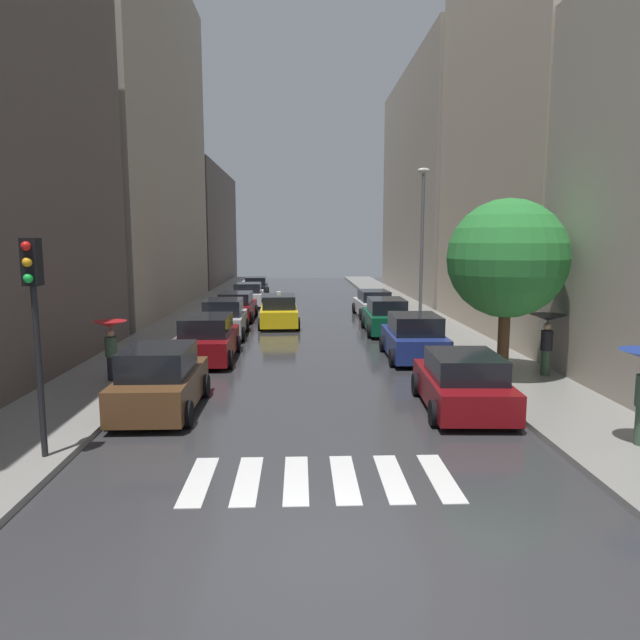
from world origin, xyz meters
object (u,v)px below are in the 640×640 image
at_px(parked_car_left_fifth, 248,295).
at_px(lamp_post_right, 422,238).
at_px(parked_car_right_fourth, 373,304).
at_px(parked_car_right_second, 414,338).
at_px(parked_car_left_nearest, 161,381).
at_px(pedestrian_foreground, 547,329).
at_px(pedestrian_far_side, 110,337).
at_px(traffic_light_left_corner, 34,299).
at_px(parked_car_right_nearest, 463,383).
at_px(parked_car_left_fourth, 237,307).
at_px(parked_car_left_sixth, 256,287).
at_px(parked_car_left_third, 224,319).
at_px(taxi_midroad, 279,311).
at_px(parked_car_right_third, 386,317).
at_px(street_tree_right, 507,259).
at_px(parked_car_left_second, 207,339).

distance_m(parked_car_left_fifth, lamp_post_right, 14.86).
bearing_deg(parked_car_right_fourth, parked_car_right_second, 177.21).
distance_m(parked_car_left_nearest, pedestrian_foreground, 11.81).
xyz_separation_m(pedestrian_far_side, traffic_light_left_corner, (0.68, -6.26, 1.79)).
xyz_separation_m(parked_car_right_nearest, parked_car_right_second, (0.03, 6.49, 0.07)).
xyz_separation_m(parked_car_left_nearest, traffic_light_left_corner, (-1.49, -3.41, 2.48)).
height_order(parked_car_left_nearest, pedestrian_far_side, pedestrian_far_side).
relative_size(parked_car_left_fourth, traffic_light_left_corner, 1.07).
xyz_separation_m(pedestrian_foreground, pedestrian_far_side, (-13.56, -0.15, -0.13)).
relative_size(parked_car_left_sixth, lamp_post_right, 0.54).
relative_size(parked_car_left_nearest, parked_car_left_fourth, 0.87).
relative_size(parked_car_left_third, taxi_midroad, 0.92).
bearing_deg(taxi_midroad, parked_car_right_third, -117.49).
bearing_deg(parked_car_left_fourth, lamp_post_right, -113.32).
height_order(parked_car_left_fifth, pedestrian_far_side, pedestrian_far_side).
bearing_deg(street_tree_right, pedestrian_foreground, 0.57).
xyz_separation_m(parked_car_left_nearest, street_tree_right, (10.01, 2.98, 3.03)).
bearing_deg(parked_car_right_nearest, traffic_light_left_corner, 112.05).
height_order(parked_car_left_fifth, street_tree_right, street_tree_right).
height_order(parked_car_left_fourth, taxi_midroad, taxi_midroad).
height_order(parked_car_left_second, parked_car_right_nearest, parked_car_left_second).
height_order(parked_car_left_second, parked_car_left_sixth, parked_car_left_second).
relative_size(parked_car_right_third, parked_car_right_fourth, 1.02).
relative_size(parked_car_right_nearest, parked_car_right_fourth, 0.96).
bearing_deg(street_tree_right, parked_car_right_third, 103.63).
height_order(parked_car_left_third, parked_car_right_third, parked_car_left_third).
distance_m(parked_car_left_second, parked_car_right_second, 7.67).
height_order(parked_car_left_second, parked_car_right_third, parked_car_left_second).
distance_m(parked_car_right_fourth, taxi_midroad, 6.43).
bearing_deg(parked_car_left_third, parked_car_right_fourth, -50.48).
bearing_deg(parked_car_right_fourth, traffic_light_left_corner, 154.12).
distance_m(pedestrian_far_side, street_tree_right, 12.40).
bearing_deg(taxi_midroad, pedestrian_far_side, 156.43).
relative_size(parked_car_right_fourth, street_tree_right, 0.80).
relative_size(parked_car_right_second, traffic_light_left_corner, 0.98).
bearing_deg(parked_car_left_sixth, parked_car_left_nearest, 178.08).
height_order(parked_car_right_nearest, lamp_post_right, lamp_post_right).
height_order(parked_car_left_second, pedestrian_foreground, pedestrian_foreground).
relative_size(taxi_midroad, pedestrian_far_side, 2.53).
height_order(taxi_midroad, pedestrian_far_side, pedestrian_far_side).
distance_m(parked_car_left_nearest, traffic_light_left_corner, 4.47).
bearing_deg(parked_car_left_sixth, parked_car_right_fourth, -149.02).
xyz_separation_m(parked_car_left_nearest, pedestrian_far_side, (-2.17, 2.85, 0.69)).
xyz_separation_m(parked_car_right_fourth, taxi_midroad, (-5.38, -3.53, 0.04)).
distance_m(parked_car_right_third, street_tree_right, 10.14).
distance_m(parked_car_left_third, parked_car_right_third, 7.65).
bearing_deg(parked_car_right_third, parked_car_left_fifth, 34.33).
relative_size(parked_car_left_nearest, taxi_midroad, 0.87).
relative_size(parked_car_left_third, parked_car_right_third, 0.95).
bearing_deg(parked_car_left_nearest, parked_car_left_fourth, -0.53).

